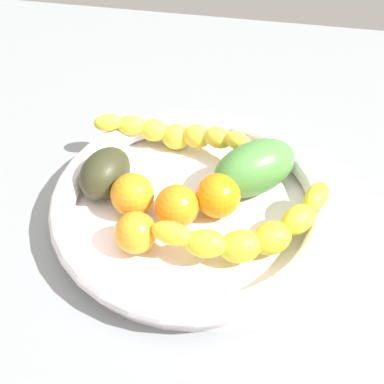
% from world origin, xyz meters
% --- Properties ---
extents(kitchen_counter, '(1.20, 1.20, 0.03)m').
position_xyz_m(kitchen_counter, '(0.00, 0.00, 0.01)').
color(kitchen_counter, gray).
rests_on(kitchen_counter, ground).
extents(fruit_bowl, '(0.37, 0.37, 0.05)m').
position_xyz_m(fruit_bowl, '(0.00, 0.00, 0.06)').
color(fruit_bowl, white).
rests_on(fruit_bowl, kitchen_counter).
extents(banana_draped_left, '(0.14, 0.22, 0.05)m').
position_xyz_m(banana_draped_left, '(-0.06, -0.08, 0.08)').
color(banana_draped_left, yellow).
rests_on(banana_draped_left, fruit_bowl).
extents(banana_draped_right, '(0.07, 0.24, 0.06)m').
position_xyz_m(banana_draped_right, '(0.11, 0.05, 0.08)').
color(banana_draped_right, yellow).
rests_on(banana_draped_right, fruit_bowl).
extents(orange_front, '(0.06, 0.06, 0.06)m').
position_xyz_m(orange_front, '(-0.00, -0.03, 0.08)').
color(orange_front, orange).
rests_on(orange_front, fruit_bowl).
extents(orange_mid_left, '(0.06, 0.06, 0.06)m').
position_xyz_m(orange_mid_left, '(-0.03, 0.01, 0.07)').
color(orange_mid_left, orange).
rests_on(orange_mid_left, fruit_bowl).
extents(orange_mid_right, '(0.05, 0.05, 0.05)m').
position_xyz_m(orange_mid_right, '(-0.08, 0.06, 0.07)').
color(orange_mid_right, orange).
rests_on(orange_mid_right, fruit_bowl).
extents(orange_rear, '(0.06, 0.06, 0.06)m').
position_xyz_m(orange_rear, '(-0.02, 0.08, 0.08)').
color(orange_rear, orange).
rests_on(orange_rear, fruit_bowl).
extents(avocado_dark, '(0.10, 0.08, 0.06)m').
position_xyz_m(avocado_dark, '(0.01, 0.12, 0.08)').
color(avocado_dark, '#34341E').
rests_on(avocado_dark, fruit_bowl).
extents(mango_green, '(0.14, 0.14, 0.07)m').
position_xyz_m(mango_green, '(0.06, -0.08, 0.08)').
color(mango_green, '#4D8B3E').
rests_on(mango_green, fruit_bowl).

